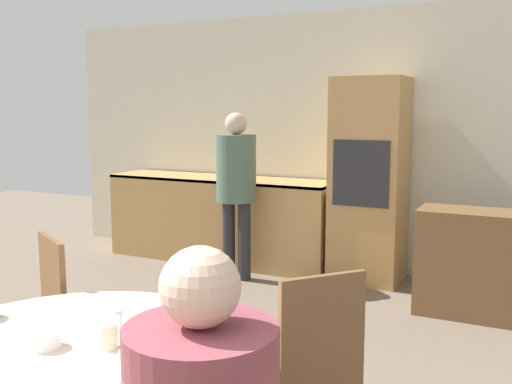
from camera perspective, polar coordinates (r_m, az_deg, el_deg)
name	(u,v)px	position (r m, az deg, el deg)	size (l,w,h in m)	color
wall_back	(359,142)	(5.83, 10.24, 4.92)	(7.03, 0.05, 2.60)	beige
kitchen_counter	(221,218)	(6.17, -3.56, -2.59)	(2.51, 0.60, 0.91)	tan
oven_unit	(369,181)	(5.48, 11.25, 1.13)	(0.65, 0.59, 1.92)	tan
sideboard	(479,264)	(4.84, 21.40, -6.70)	(0.93, 0.45, 0.84)	brown
chair_far_left	(37,323)	(3.19, -21.06, -12.10)	(0.54, 0.54, 0.97)	brown
chair_far_right	(311,370)	(2.50, 5.52, -17.33)	(0.56, 0.56, 0.97)	brown
person_standing	(236,178)	(5.40, -1.99, 1.37)	(0.38, 0.38, 1.60)	#262628
cup	(109,336)	(2.20, -14.52, -13.79)	(0.07, 0.07, 0.09)	beige
bowl_near	(138,358)	(2.05, -11.70, -15.91)	(0.13, 0.13, 0.05)	white
bowl_centre	(45,340)	(2.28, -20.38, -13.74)	(0.12, 0.12, 0.05)	white
salt_shaker	(118,321)	(2.34, -13.61, -12.40)	(0.03, 0.03, 0.09)	white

